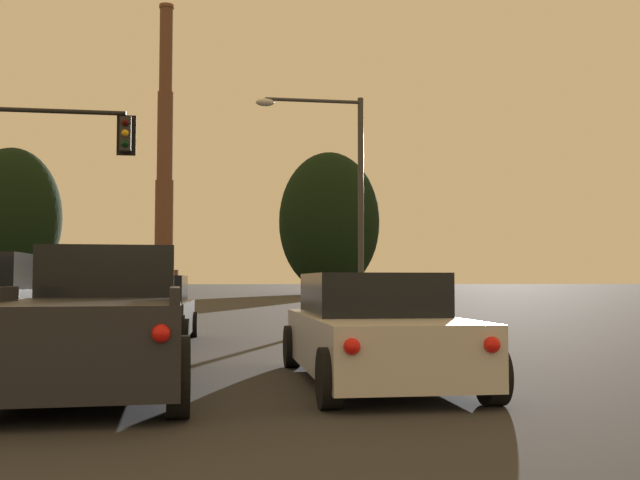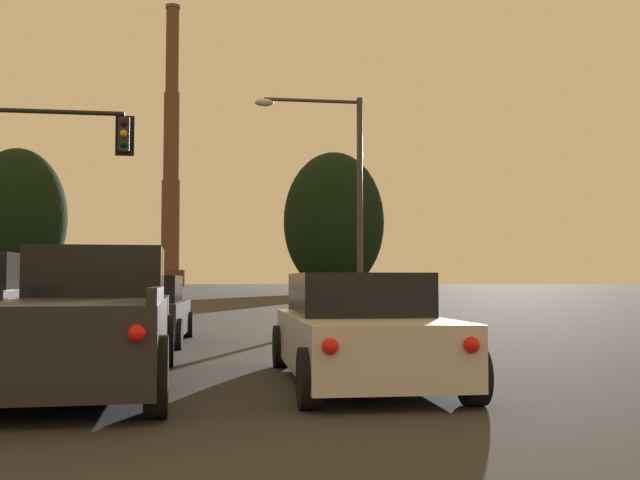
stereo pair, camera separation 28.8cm
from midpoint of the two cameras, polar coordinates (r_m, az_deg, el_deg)
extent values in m
cube|color=silver|center=(9.84, 3.29, -7.79)|extent=(1.88, 4.63, 0.70)
cube|color=black|center=(10.04, 3.02, -4.13)|extent=(1.66, 2.23, 0.55)
cylinder|color=black|center=(11.61, -2.88, -8.10)|extent=(0.23, 0.64, 0.64)
cylinder|color=black|center=(11.90, 5.67, -7.97)|extent=(0.23, 0.64, 0.64)
cylinder|color=black|center=(7.85, -0.34, -10.49)|extent=(0.23, 0.64, 0.64)
cylinder|color=black|center=(8.27, 12.02, -10.05)|extent=(0.23, 0.64, 0.64)
sphere|color=red|center=(7.43, 1.33, -8.12)|extent=(0.17, 0.17, 0.17)
sphere|color=red|center=(7.79, 11.94, -7.82)|extent=(0.17, 0.17, 0.17)
cube|color=#232328|center=(16.44, -13.41, -5.84)|extent=(1.89, 4.07, 0.72)
cube|color=black|center=(16.03, -13.55, -3.64)|extent=(1.64, 1.96, 0.55)
cylinder|color=black|center=(18.18, -15.45, -6.26)|extent=(0.25, 0.61, 0.60)
cylinder|color=black|center=(18.00, -10.13, -6.35)|extent=(0.25, 0.61, 0.60)
cylinder|color=black|center=(14.98, -17.38, -6.92)|extent=(0.25, 0.61, 0.60)
cylinder|color=black|center=(14.76, -10.91, -7.06)|extent=(0.25, 0.61, 0.60)
sphere|color=red|center=(14.54, -17.03, -5.53)|extent=(0.17, 0.17, 0.17)
sphere|color=red|center=(14.36, -11.66, -5.63)|extent=(0.17, 0.17, 0.17)
cube|color=#232328|center=(9.72, -17.45, -6.92)|extent=(2.18, 5.47, 0.88)
cube|color=black|center=(11.45, -16.39, -2.33)|extent=(1.90, 1.86, 0.72)
cube|color=#232328|center=(8.26, -11.97, -4.08)|extent=(0.18, 2.43, 0.16)
cylinder|color=black|center=(12.05, -20.94, -7.33)|extent=(0.25, 0.81, 0.80)
cylinder|color=black|center=(11.88, -11.51, -7.54)|extent=(0.25, 0.81, 0.80)
cylinder|color=black|center=(7.50, -11.84, -10.16)|extent=(0.25, 0.81, 0.80)
sphere|color=red|center=(6.94, -13.20, -6.95)|extent=(0.17, 0.17, 0.17)
cylinder|color=black|center=(17.81, -19.83, -5.99)|extent=(0.25, 0.77, 0.76)
cylinder|color=black|center=(14.09, -23.47, -6.72)|extent=(0.25, 0.77, 0.76)
cylinder|color=black|center=(24.40, -21.53, 9.18)|extent=(5.59, 0.14, 0.14)
cube|color=#282828|center=(23.83, -14.92, 7.79)|extent=(0.34, 0.34, 1.04)
cube|color=black|center=(24.00, -14.87, 7.71)|extent=(0.58, 0.03, 1.25)
sphere|color=#320504|center=(23.70, -14.95, 8.64)|extent=(0.22, 0.22, 0.22)
sphere|color=#F2AD14|center=(23.64, -14.97, 7.88)|extent=(0.22, 0.22, 0.22)
sphere|color=black|center=(23.58, -14.98, 7.11)|extent=(0.22, 0.22, 0.22)
cylinder|color=#38383A|center=(25.61, 2.81, 2.44)|extent=(0.20, 0.20, 7.62)
cylinder|color=#38383A|center=(25.94, -0.84, 10.57)|extent=(3.29, 0.12, 0.12)
sphere|color=#38383A|center=(26.22, 2.79, 10.43)|extent=(0.20, 0.20, 0.20)
ellipsoid|color=silver|center=(25.74, -4.53, 10.41)|extent=(0.64, 0.36, 0.26)
cylinder|color=#523427|center=(161.80, -11.89, -2.89)|extent=(6.24, 6.24, 3.65)
cylinder|color=brown|center=(162.24, -11.84, 1.13)|extent=(3.90, 3.90, 19.06)
cylinder|color=brown|center=(164.73, -11.77, 7.75)|extent=(3.36, 3.36, 19.06)
cylinder|color=brown|center=(169.35, -11.69, 14.10)|extent=(2.81, 2.81, 19.06)
cylinder|color=brown|center=(172.28, -11.66, 17.02)|extent=(3.15, 3.15, 0.70)
cylinder|color=black|center=(76.15, -22.64, -3.04)|extent=(0.92, 0.92, 2.27)
ellipsoid|color=black|center=(76.38, -22.55, 1.57)|extent=(9.15, 8.24, 13.34)
cylinder|color=black|center=(75.02, 0.61, -3.38)|extent=(1.01, 1.01, 2.00)
ellipsoid|color=black|center=(75.25, 0.61, 1.40)|extent=(10.15, 9.13, 14.06)
camera|label=1|loc=(0.14, -90.29, 0.02)|focal=42.00mm
camera|label=2|loc=(0.14, 89.71, -0.02)|focal=42.00mm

